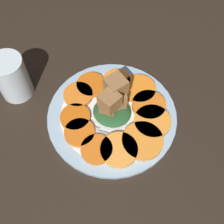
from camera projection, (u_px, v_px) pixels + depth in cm
name	position (u px, v px, depth cm)	size (l,w,h in cm)	color
table_slab	(112.00, 119.00, 65.13)	(120.00, 120.00, 2.00)	black
plate	(112.00, 115.00, 63.81)	(29.29, 29.29, 1.05)	#99B7D1
carrot_slice_0	(119.00, 150.00, 58.47)	(7.95, 7.95, 0.99)	#F9953A
carrot_slice_1	(143.00, 140.00, 59.51)	(8.88, 8.88, 0.99)	orange
carrot_slice_2	(152.00, 121.00, 61.84)	(8.23, 8.23, 0.99)	orange
carrot_slice_3	(149.00, 105.00, 63.96)	(7.77, 7.77, 0.99)	orange
carrot_slice_4	(139.00, 89.00, 66.22)	(7.98, 7.98, 0.99)	orange
carrot_slice_5	(116.00, 81.00, 67.36)	(6.66, 6.66, 0.99)	orange
carrot_slice_6	(91.00, 85.00, 66.80)	(6.95, 6.95, 0.99)	#D66014
carrot_slice_7	(78.00, 95.00, 65.37)	(6.87, 6.87, 0.99)	orange
carrot_slice_8	(75.00, 117.00, 62.36)	(6.73, 6.73, 0.99)	#D55F13
carrot_slice_9	(80.00, 133.00, 60.45)	(6.68, 6.68, 0.99)	orange
carrot_slice_10	(95.00, 149.00, 58.58)	(6.74, 6.74, 0.99)	orange
center_pile	(113.00, 102.00, 60.11)	(8.56, 8.89, 9.87)	#235128
fork	(109.00, 136.00, 60.38)	(18.02, 2.85, 0.40)	#B2B2B7
water_glass	(12.00, 77.00, 63.17)	(7.53, 7.53, 10.80)	silver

